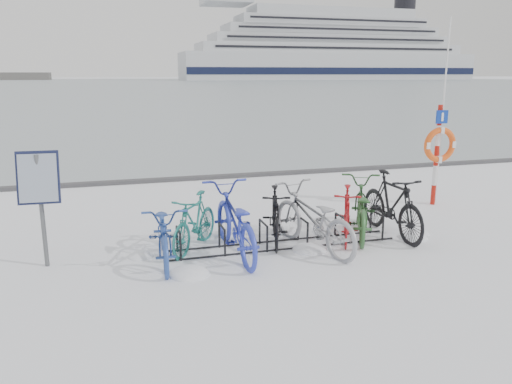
# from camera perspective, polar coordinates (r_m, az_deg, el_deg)

# --- Properties ---
(ground) EXTENTS (900.00, 900.00, 0.00)m
(ground) POSITION_cam_1_polar(r_m,az_deg,el_deg) (8.70, 3.12, -6.14)
(ground) COLOR white
(ground) RESTS_ON ground
(ice_sheet) EXTENTS (400.00, 298.00, 0.02)m
(ice_sheet) POSITION_cam_1_polar(r_m,az_deg,el_deg) (162.79, -15.49, 11.88)
(ice_sheet) COLOR #A0AEB5
(ice_sheet) RESTS_ON ground
(quay_edge) EXTENTS (400.00, 0.25, 0.10)m
(quay_edge) POSITION_cam_1_polar(r_m,az_deg,el_deg) (14.20, -4.72, 1.73)
(quay_edge) COLOR #3F3F42
(quay_edge) RESTS_ON ground
(bike_rack) EXTENTS (4.00, 0.48, 0.46)m
(bike_rack) POSITION_cam_1_polar(r_m,az_deg,el_deg) (8.65, 3.14, -5.01)
(bike_rack) COLOR black
(bike_rack) RESTS_ON ground
(info_board) EXTENTS (0.61, 0.26, 1.80)m
(info_board) POSITION_cam_1_polar(r_m,az_deg,el_deg) (8.09, -23.56, 0.78)
(info_board) COLOR #595B5E
(info_board) RESTS_ON ground
(lifebuoy_station) EXTENTS (0.79, 0.22, 4.08)m
(lifebuoy_station) POSITION_cam_1_polar(r_m,az_deg,el_deg) (11.77, 20.22, 5.06)
(lifebuoy_station) COLOR #AE180D
(lifebuoy_station) RESTS_ON ground
(cruise_ferry) EXTENTS (144.88, 27.31, 47.60)m
(cruise_ferry) POSITION_cam_1_polar(r_m,az_deg,el_deg) (253.63, 8.31, 15.51)
(cruise_ferry) COLOR silver
(cruise_ferry) RESTS_ON ground
(bike_0) EXTENTS (0.78, 1.96, 1.01)m
(bike_0) POSITION_cam_1_polar(r_m,az_deg,el_deg) (8.00, -10.43, -4.31)
(bike_0) COLOR #294895
(bike_0) RESTS_ON ground
(bike_1) EXTENTS (1.31, 1.61, 0.98)m
(bike_1) POSITION_cam_1_polar(r_m,az_deg,el_deg) (8.49, -7.04, -3.24)
(bike_1) COLOR #1E6F67
(bike_1) RESTS_ON ground
(bike_2) EXTENTS (0.85, 2.26, 1.17)m
(bike_2) POSITION_cam_1_polar(r_m,az_deg,el_deg) (8.15, -2.52, -3.15)
(bike_2) COLOR #2E3CBA
(bike_2) RESTS_ON ground
(bike_3) EXTENTS (0.90, 1.72, 0.99)m
(bike_3) POSITION_cam_1_polar(r_m,az_deg,el_deg) (8.79, 2.21, -2.54)
(bike_3) COLOR black
(bike_3) RESTS_ON ground
(bike_4) EXTENTS (1.31, 2.26, 1.12)m
(bike_4) POSITION_cam_1_polar(r_m,az_deg,el_deg) (8.45, 6.51, -2.80)
(bike_4) COLOR #94959B
(bike_4) RESTS_ON ground
(bike_5) EXTENTS (1.12, 1.65, 0.97)m
(bike_5) POSITION_cam_1_polar(r_m,az_deg,el_deg) (9.09, 10.32, -2.28)
(bike_5) COLOR #AB151A
(bike_5) RESTS_ON ground
(bike_6) EXTENTS (1.53, 2.17, 1.08)m
(bike_6) POSITION_cam_1_polar(r_m,az_deg,el_deg) (9.34, 11.88, -1.58)
(bike_6) COLOR #2F5F2F
(bike_6) RESTS_ON ground
(bike_7) EXTENTS (0.60, 2.00, 1.20)m
(bike_7) POSITION_cam_1_polar(r_m,az_deg,el_deg) (9.46, 15.30, -1.22)
(bike_7) COLOR black
(bike_7) RESTS_ON ground
(snow_drifts) EXTENTS (5.45, 2.05, 0.21)m
(snow_drifts) POSITION_cam_1_polar(r_m,az_deg,el_deg) (8.62, 4.09, -6.35)
(snow_drifts) COLOR white
(snow_drifts) RESTS_ON ground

